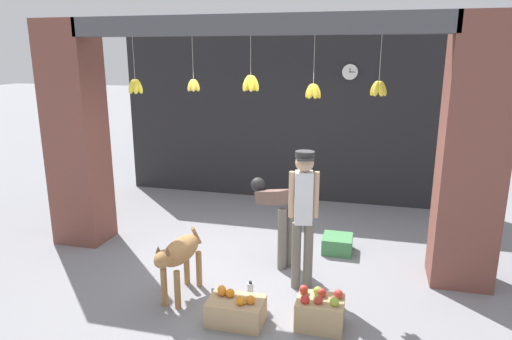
{
  "coord_description": "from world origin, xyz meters",
  "views": [
    {
      "loc": [
        1.47,
        -5.27,
        2.72
      ],
      "look_at": [
        0.0,
        0.45,
        1.2
      ],
      "focal_mm": 32.0,
      "sensor_mm": 36.0,
      "label": 1
    }
  ],
  "objects_px": {
    "fruit_crate_apples": "(320,311)",
    "water_bottle": "(250,291)",
    "dog": "(179,254)",
    "shopkeeper": "(303,210)",
    "worker_stooping": "(276,211)",
    "produce_box_green": "(337,244)",
    "wall_clock": "(350,72)",
    "fruit_crate_oranges": "(236,310)"
  },
  "relations": [
    {
      "from": "fruit_crate_apples",
      "to": "water_bottle",
      "type": "relative_size",
      "value": 2.04
    },
    {
      "from": "dog",
      "to": "shopkeeper",
      "type": "height_order",
      "value": "shopkeeper"
    },
    {
      "from": "worker_stooping",
      "to": "produce_box_green",
      "type": "bearing_deg",
      "value": -14.72
    },
    {
      "from": "shopkeeper",
      "to": "wall_clock",
      "type": "bearing_deg",
      "value": -106.69
    },
    {
      "from": "produce_box_green",
      "to": "water_bottle",
      "type": "height_order",
      "value": "water_bottle"
    },
    {
      "from": "fruit_crate_oranges",
      "to": "fruit_crate_apples",
      "type": "relative_size",
      "value": 1.21
    },
    {
      "from": "water_bottle",
      "to": "fruit_crate_apples",
      "type": "bearing_deg",
      "value": -20.7
    },
    {
      "from": "shopkeeper",
      "to": "produce_box_green",
      "type": "bearing_deg",
      "value": -118.35
    },
    {
      "from": "dog",
      "to": "produce_box_green",
      "type": "height_order",
      "value": "dog"
    },
    {
      "from": "shopkeeper",
      "to": "water_bottle",
      "type": "distance_m",
      "value": 1.1
    },
    {
      "from": "shopkeeper",
      "to": "water_bottle",
      "type": "height_order",
      "value": "shopkeeper"
    },
    {
      "from": "dog",
      "to": "wall_clock",
      "type": "bearing_deg",
      "value": 163.29
    },
    {
      "from": "shopkeeper",
      "to": "fruit_crate_apples",
      "type": "bearing_deg",
      "value": 100.12
    },
    {
      "from": "shopkeeper",
      "to": "worker_stooping",
      "type": "xyz_separation_m",
      "value": [
        -0.45,
        0.62,
        -0.27
      ]
    },
    {
      "from": "worker_stooping",
      "to": "fruit_crate_apples",
      "type": "height_order",
      "value": "worker_stooping"
    },
    {
      "from": "dog",
      "to": "shopkeeper",
      "type": "xyz_separation_m",
      "value": [
        1.3,
        0.56,
        0.45
      ]
    },
    {
      "from": "worker_stooping",
      "to": "water_bottle",
      "type": "height_order",
      "value": "worker_stooping"
    },
    {
      "from": "dog",
      "to": "fruit_crate_oranges",
      "type": "bearing_deg",
      "value": 71.72
    },
    {
      "from": "worker_stooping",
      "to": "fruit_crate_apples",
      "type": "relative_size",
      "value": 2.24
    },
    {
      "from": "worker_stooping",
      "to": "fruit_crate_oranges",
      "type": "relative_size",
      "value": 1.85
    },
    {
      "from": "water_bottle",
      "to": "shopkeeper",
      "type": "bearing_deg",
      "value": 40.27
    },
    {
      "from": "worker_stooping",
      "to": "wall_clock",
      "type": "xyz_separation_m",
      "value": [
        0.72,
        2.72,
        1.69
      ]
    },
    {
      "from": "fruit_crate_oranges",
      "to": "water_bottle",
      "type": "distance_m",
      "value": 0.46
    },
    {
      "from": "dog",
      "to": "worker_stooping",
      "type": "xyz_separation_m",
      "value": [
        0.86,
        1.18,
        0.18
      ]
    },
    {
      "from": "produce_box_green",
      "to": "wall_clock",
      "type": "distance_m",
      "value": 3.17
    },
    {
      "from": "worker_stooping",
      "to": "produce_box_green",
      "type": "relative_size",
      "value": 2.55
    },
    {
      "from": "dog",
      "to": "fruit_crate_apples",
      "type": "xyz_separation_m",
      "value": [
        1.61,
        -0.18,
        -0.36
      ]
    },
    {
      "from": "dog",
      "to": "shopkeeper",
      "type": "relative_size",
      "value": 0.6
    },
    {
      "from": "fruit_crate_oranges",
      "to": "wall_clock",
      "type": "distance_m",
      "value": 4.87
    },
    {
      "from": "dog",
      "to": "produce_box_green",
      "type": "bearing_deg",
      "value": 141.36
    },
    {
      "from": "fruit_crate_apples",
      "to": "produce_box_green",
      "type": "height_order",
      "value": "fruit_crate_apples"
    },
    {
      "from": "wall_clock",
      "to": "shopkeeper",
      "type": "bearing_deg",
      "value": -94.67
    },
    {
      "from": "shopkeeper",
      "to": "wall_clock",
      "type": "relative_size",
      "value": 5.82
    },
    {
      "from": "fruit_crate_oranges",
      "to": "fruit_crate_apples",
      "type": "distance_m",
      "value": 0.86
    },
    {
      "from": "shopkeeper",
      "to": "worker_stooping",
      "type": "distance_m",
      "value": 0.81
    },
    {
      "from": "fruit_crate_apples",
      "to": "fruit_crate_oranges",
      "type": "bearing_deg",
      "value": -169.95
    },
    {
      "from": "fruit_crate_apples",
      "to": "wall_clock",
      "type": "height_order",
      "value": "wall_clock"
    },
    {
      "from": "shopkeeper",
      "to": "fruit_crate_apples",
      "type": "height_order",
      "value": "shopkeeper"
    },
    {
      "from": "shopkeeper",
      "to": "fruit_crate_oranges",
      "type": "distance_m",
      "value": 1.35
    },
    {
      "from": "produce_box_green",
      "to": "fruit_crate_oranges",
      "type": "bearing_deg",
      "value": -113.45
    },
    {
      "from": "worker_stooping",
      "to": "fruit_crate_apples",
      "type": "xyz_separation_m",
      "value": [
        0.75,
        -1.36,
        -0.54
      ]
    },
    {
      "from": "dog",
      "to": "fruit_crate_apples",
      "type": "height_order",
      "value": "dog"
    }
  ]
}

